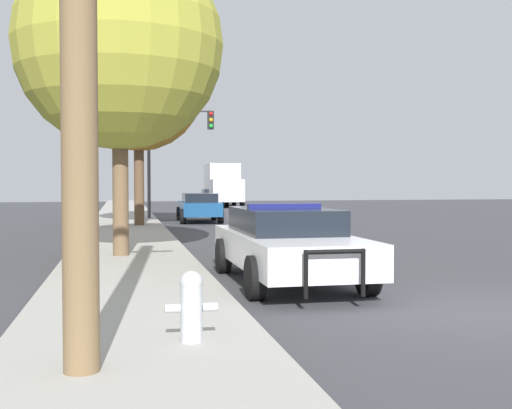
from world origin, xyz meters
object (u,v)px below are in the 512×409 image
at_px(fire_hydrant, 191,304).
at_px(tree_sidewalk_mid, 138,86).
at_px(car_background_distant, 213,197).
at_px(traffic_light, 174,141).
at_px(car_background_midblock, 199,207).
at_px(tree_sidewalk_near, 119,46).
at_px(box_truck, 222,184).
at_px(police_car, 287,242).

relative_size(fire_hydrant, tree_sidewalk_mid, 0.09).
bearing_deg(car_background_distant, traffic_light, -102.26).
height_order(traffic_light, car_background_midblock, traffic_light).
height_order(car_background_midblock, car_background_distant, car_background_midblock).
distance_m(car_background_distant, tree_sidewalk_near, 34.58).
height_order(car_background_midblock, box_truck, box_truck).
distance_m(fire_hydrant, box_truck, 42.72).
bearing_deg(traffic_light, car_background_distant, 76.12).
distance_m(police_car, tree_sidewalk_mid, 15.94).
distance_m(traffic_light, car_background_distant, 18.50).
bearing_deg(box_truck, tree_sidewalk_mid, 75.19).
bearing_deg(tree_sidewalk_near, police_car, -53.15).
bearing_deg(tree_sidewalk_mid, police_car, -81.17).
relative_size(police_car, tree_sidewalk_near, 0.70).
relative_size(police_car, fire_hydrant, 6.67).
distance_m(car_background_midblock, tree_sidewalk_near, 15.47).
xyz_separation_m(police_car, car_background_midblock, (0.54, 18.46, -0.02)).
xyz_separation_m(police_car, traffic_light, (-0.49, 19.96, 3.15)).
height_order(car_background_midblock, tree_sidewalk_near, tree_sidewalk_near).
xyz_separation_m(police_car, car_background_distant, (3.88, 37.66, -0.02)).
distance_m(police_car, fire_hydrant, 5.11).
distance_m(car_background_distant, tree_sidewalk_mid, 24.06).
relative_size(traffic_light, tree_sidewalk_near, 0.73).
height_order(car_background_distant, box_truck, box_truck).
relative_size(police_car, car_background_distant, 1.22).
relative_size(traffic_light, tree_sidewalk_mid, 0.65).
distance_m(tree_sidewalk_near, tree_sidewalk_mid, 10.95).
distance_m(fire_hydrant, car_background_distant, 42.68).
distance_m(traffic_light, car_background_midblock, 3.66).
bearing_deg(fire_hydrant, box_truck, 80.72).
xyz_separation_m(traffic_light, car_background_midblock, (1.04, -1.50, -3.17)).
xyz_separation_m(traffic_light, box_truck, (5.11, 17.61, -2.17)).
xyz_separation_m(car_background_distant, tree_sidewalk_mid, (-6.21, -22.70, 5.02)).
height_order(fire_hydrant, box_truck, box_truck).
bearing_deg(tree_sidewalk_near, car_background_distant, 78.36).
bearing_deg(car_background_midblock, traffic_light, 125.89).
xyz_separation_m(traffic_light, car_background_distant, (4.37, 17.70, -3.17)).
bearing_deg(police_car, car_background_distant, -96.29).
bearing_deg(car_background_distant, tree_sidewalk_near, -100.02).
distance_m(car_background_distant, box_truck, 1.24).
relative_size(traffic_light, box_truck, 0.71).
relative_size(car_background_midblock, tree_sidewalk_mid, 0.51).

